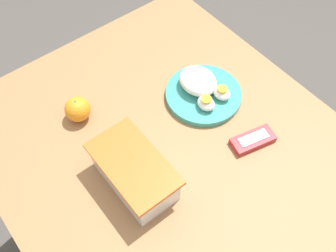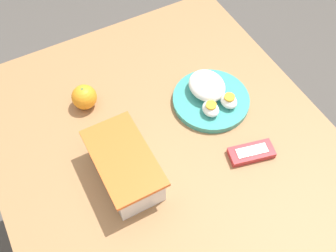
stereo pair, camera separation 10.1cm
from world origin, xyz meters
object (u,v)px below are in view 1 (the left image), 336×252
(orange_fruit, at_px, (78,109))
(candy_bar, at_px, (253,140))
(food_container, at_px, (134,173))
(rice_plate, at_px, (202,90))

(orange_fruit, height_order, candy_bar, orange_fruit)
(orange_fruit, bearing_deg, food_container, -178.68)
(candy_bar, bearing_deg, rice_plate, 0.27)
(candy_bar, bearing_deg, orange_fruit, 41.76)
(food_container, height_order, candy_bar, food_container)
(candy_bar, bearing_deg, food_container, 72.41)
(orange_fruit, xyz_separation_m, candy_bar, (-0.35, -0.31, -0.02))
(food_container, relative_size, candy_bar, 1.82)
(orange_fruit, height_order, rice_plate, same)
(orange_fruit, relative_size, candy_bar, 0.56)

